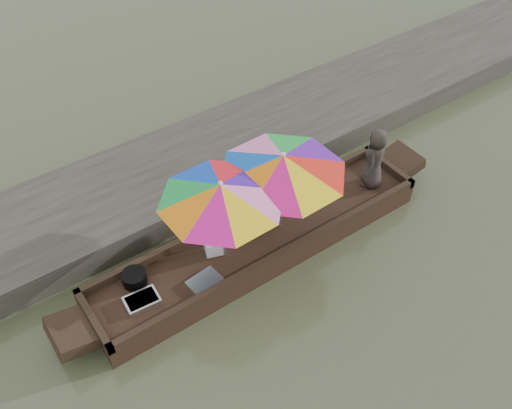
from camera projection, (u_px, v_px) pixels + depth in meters
water at (259, 251)px, 9.43m from camera, size 80.00×80.00×0.00m
dock at (191, 168)px, 10.53m from camera, size 22.00×2.20×0.50m
boat_hull at (260, 244)px, 9.30m from camera, size 5.81×1.20×0.35m
cooking_pot at (134, 278)px, 8.46m from camera, size 0.37×0.37×0.20m
tray_crayfish at (142, 301)px, 8.23m from camera, size 0.52×0.38×0.09m
tray_scallop at (205, 282)px, 8.50m from camera, size 0.53×0.39×0.06m
charcoal_grill at (250, 222)px, 9.30m from camera, size 0.36×0.36×0.17m
supply_bag at (214, 246)px, 8.86m from camera, size 0.34×0.30×0.26m
vendor at (375, 158)px, 9.68m from camera, size 0.68×0.62×1.16m
umbrella_bow at (223, 221)px, 8.36m from camera, size 2.40×2.40×1.55m
umbrella_stern at (282, 192)px, 8.81m from camera, size 2.56×2.56×1.55m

